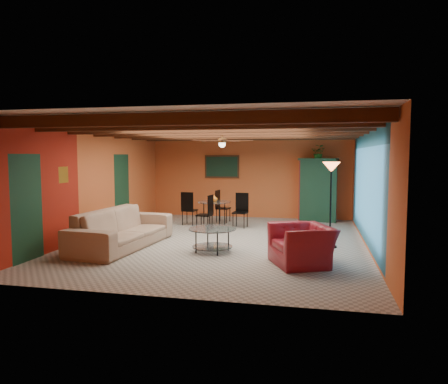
% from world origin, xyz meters
% --- Properties ---
extents(room, '(6.52, 8.01, 2.71)m').
position_xyz_m(room, '(0.00, 0.11, 2.36)').
color(room, '#9B958B').
rests_on(room, ground).
extents(sofa, '(1.35, 2.94, 0.84)m').
position_xyz_m(sofa, '(-2.01, -1.08, 0.42)').
color(sofa, '#9A7A63').
rests_on(sofa, ground).
extents(armchair, '(1.36, 1.44, 0.73)m').
position_xyz_m(armchair, '(1.90, -1.75, 0.37)').
color(armchair, maroon).
rests_on(armchair, ground).
extents(coffee_table, '(1.22, 1.22, 0.51)m').
position_xyz_m(coffee_table, '(0.04, -1.10, 0.25)').
color(coffee_table, silver).
rests_on(coffee_table, ground).
extents(dining_table, '(2.08, 2.08, 0.98)m').
position_xyz_m(dining_table, '(-0.68, 2.03, 0.49)').
color(dining_table, silver).
rests_on(dining_table, ground).
extents(armoire, '(1.15, 0.74, 1.87)m').
position_xyz_m(armoire, '(2.20, 3.70, 0.94)').
color(armoire, maroon).
rests_on(armoire, ground).
extents(floor_lamp, '(0.45, 0.45, 1.89)m').
position_xyz_m(floor_lamp, '(2.46, -0.11, 0.94)').
color(floor_lamp, black).
rests_on(floor_lamp, ground).
extents(ceiling_fan, '(1.50, 1.50, 0.44)m').
position_xyz_m(ceiling_fan, '(0.00, 0.00, 2.36)').
color(ceiling_fan, '#472614').
rests_on(ceiling_fan, ceiling).
extents(painting, '(1.05, 0.03, 0.65)m').
position_xyz_m(painting, '(-0.90, 3.96, 1.65)').
color(painting, black).
rests_on(painting, wall_back).
extents(potted_plant, '(0.51, 0.47, 0.46)m').
position_xyz_m(potted_plant, '(2.20, 3.70, 2.10)').
color(potted_plant, '#26661E').
rests_on(potted_plant, armoire).
extents(vase, '(0.22, 0.22, 0.19)m').
position_xyz_m(vase, '(-0.68, 2.03, 1.07)').
color(vase, orange).
rests_on(vase, dining_table).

